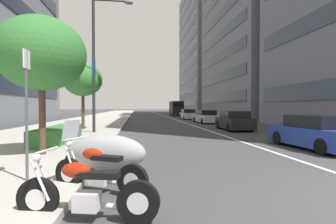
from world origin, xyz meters
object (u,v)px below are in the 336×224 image
object	(u,v)px
car_far_down_avenue	(188,115)
street_tree_mid_sidewalk	(42,54)
motorcycle_nearest_camera	(105,152)
motorcycle_by_sign_pole	(98,171)
car_lead_in_lane	(206,117)
car_approaching_light	(316,133)
street_tree_far_plaza	(83,80)
motorcycle_mid_row	(86,194)
street_lamp_with_banners	(99,53)
parking_sign_by_curb	(27,102)
delivery_van_ahead	(176,108)
car_mid_block_traffic	(234,121)

from	to	relation	value
car_far_down_avenue	street_tree_mid_sidewalk	bearing A→B (deg)	159.73
motorcycle_nearest_camera	street_tree_mid_sidewalk	world-z (taller)	street_tree_mid_sidewalk
street_tree_mid_sidewalk	car_far_down_avenue	bearing A→B (deg)	-21.56
motorcycle_by_sign_pole	car_lead_in_lane	xyz separation A→B (m)	(21.70, -8.26, 0.22)
motorcycle_nearest_camera	car_approaching_light	distance (m)	8.76
car_lead_in_lane	street_tree_far_plaza	size ratio (longest dim) A/B	0.97
motorcycle_mid_row	street_tree_mid_sidewalk	distance (m)	6.43
street_lamp_with_banners	street_tree_far_plaza	world-z (taller)	street_lamp_with_banners
motorcycle_nearest_camera	car_lead_in_lane	world-z (taller)	car_lead_in_lane
parking_sign_by_curb	street_tree_far_plaza	xyz separation A→B (m)	(13.32, 1.51, 1.84)
car_far_down_avenue	delivery_van_ahead	xyz separation A→B (m)	(12.85, -0.29, 0.82)
car_mid_block_traffic	street_tree_mid_sidewalk	world-z (taller)	street_tree_mid_sidewalk
street_tree_far_plaza	motorcycle_nearest_camera	bearing A→B (deg)	-166.12
motorcycle_by_sign_pole	parking_sign_by_curb	world-z (taller)	parking_sign_by_curb
street_tree_mid_sidewalk	car_mid_block_traffic	bearing A→B (deg)	-48.01
motorcycle_by_sign_pole	street_tree_far_plaza	bearing A→B (deg)	-50.35
motorcycle_by_sign_pole	car_far_down_avenue	size ratio (longest dim) A/B	0.44
motorcycle_nearest_camera	delivery_van_ahead	size ratio (longest dim) A/B	0.40
car_mid_block_traffic	street_tree_far_plaza	size ratio (longest dim) A/B	0.88
car_lead_in_lane	street_tree_mid_sidewalk	bearing A→B (deg)	146.91
car_approaching_light	car_lead_in_lane	bearing A→B (deg)	-2.29
street_lamp_with_banners	car_far_down_avenue	bearing A→B (deg)	-26.84
street_lamp_with_banners	street_tree_mid_sidewalk	distance (m)	7.69
motorcycle_nearest_camera	street_tree_far_plaza	size ratio (longest dim) A/B	0.48
car_far_down_avenue	motorcycle_mid_row	bearing A→B (deg)	167.00
car_lead_in_lane	motorcycle_by_sign_pole	bearing A→B (deg)	156.75
car_mid_block_traffic	car_far_down_avenue	distance (m)	16.90
motorcycle_mid_row	delivery_van_ahead	world-z (taller)	delivery_van_ahead
motorcycle_mid_row	street_tree_mid_sidewalk	size ratio (longest dim) A/B	0.48
motorcycle_mid_row	street_tree_far_plaza	distance (m)	15.84
street_tree_mid_sidewalk	car_approaching_light	bearing A→B (deg)	-86.26
car_lead_in_lane	parking_sign_by_curb	size ratio (longest dim) A/B	1.60
motorcycle_mid_row	motorcycle_by_sign_pole	distance (m)	1.33
motorcycle_mid_row	street_lamp_with_banners	bearing A→B (deg)	-70.52
car_lead_in_lane	delivery_van_ahead	size ratio (longest dim) A/B	0.82
motorcycle_by_sign_pole	street_lamp_with_banners	world-z (taller)	street_lamp_with_banners
car_far_down_avenue	delivery_van_ahead	distance (m)	12.88
delivery_van_ahead	parking_sign_by_curb	xyz separation A→B (m)	(-42.45, 9.90, 0.37)
motorcycle_nearest_camera	car_mid_block_traffic	xyz separation A→B (m)	(11.78, -8.15, 0.11)
motorcycle_by_sign_pole	car_mid_block_traffic	bearing A→B (deg)	-94.49
motorcycle_nearest_camera	delivery_van_ahead	bearing A→B (deg)	-83.31
motorcycle_by_sign_pole	parking_sign_by_curb	xyz separation A→B (m)	(0.53, 1.58, 1.43)
car_mid_block_traffic	parking_sign_by_curb	world-z (taller)	parking_sign_by_curb
parking_sign_by_curb	street_tree_mid_sidewalk	bearing A→B (deg)	14.05
motorcycle_by_sign_pole	street_tree_far_plaza	xyz separation A→B (m)	(13.85, 3.08, 3.26)
street_tree_far_plaza	car_approaching_light	bearing A→B (deg)	-129.76
car_approaching_light	car_lead_in_lane	world-z (taller)	car_approaching_light
motorcycle_by_sign_pole	parking_sign_by_curb	bearing A→B (deg)	8.65
street_lamp_with_banners	street_tree_far_plaza	bearing A→B (deg)	30.75
delivery_van_ahead	street_tree_mid_sidewalk	world-z (taller)	street_tree_mid_sidewalk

